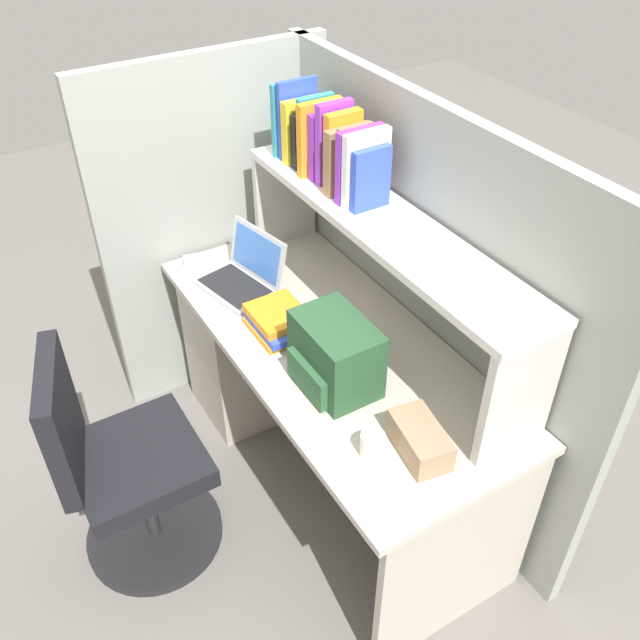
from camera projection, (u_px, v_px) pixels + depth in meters
ground_plane at (330, 470)px, 2.94m from camera, size 8.00×8.00×0.00m
desk at (283, 349)px, 2.95m from camera, size 1.60×0.70×0.73m
cubicle_partition_rear at (416, 299)px, 2.61m from camera, size 1.84×0.05×1.55m
cubicle_partition_left at (220, 231)px, 3.00m from camera, size 0.05×1.06×1.55m
overhead_hutch at (382, 244)px, 2.35m from camera, size 1.44×0.28×0.45m
reference_books_on_shelf at (330, 145)px, 2.44m from camera, size 0.55×0.19×0.30m
laptop at (244, 274)px, 2.73m from camera, size 0.36×0.31×0.22m
backpack at (334, 355)px, 2.24m from camera, size 0.30×0.22×0.25m
computer_mouse at (196, 260)px, 2.87m from camera, size 0.09×0.12×0.03m
paper_cup at (373, 445)px, 2.04m from camera, size 0.08×0.08×0.08m
tissue_box at (420, 440)px, 2.05m from camera, size 0.24×0.16×0.10m
desk_book_stack at (278, 321)px, 2.51m from camera, size 0.24×0.19×0.08m
office_chair at (124, 474)px, 2.43m from camera, size 0.52×0.54×0.93m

